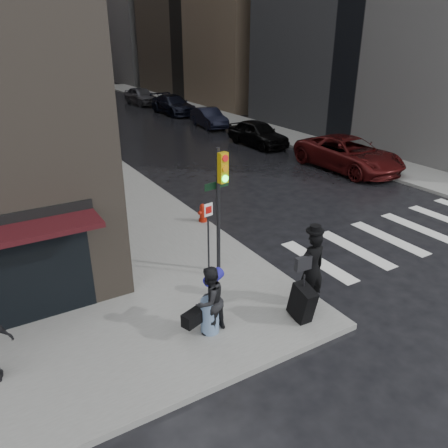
{
  "coord_description": "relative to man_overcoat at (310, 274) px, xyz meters",
  "views": [
    {
      "loc": [
        -5.01,
        -7.63,
        6.4
      ],
      "look_at": [
        0.98,
        2.37,
        1.3
      ],
      "focal_mm": 35.0,
      "sensor_mm": 36.0,
      "label": 1
    }
  ],
  "objects": [
    {
      "name": "fire_hydrant",
      "position": [
        0.33,
        6.07,
        -0.62
      ],
      "size": [
        0.39,
        0.3,
        0.67
      ],
      "rotation": [
        0.0,
        0.0,
        0.23
      ],
      "color": "#9C1909",
      "rests_on": "ground"
    },
    {
      "name": "sidewalk_left",
      "position": [
        -1.47,
        27.83,
        -0.99
      ],
      "size": [
        4.0,
        50.0,
        0.15
      ],
      "primitive_type": "cube",
      "color": "slate",
      "rests_on": "ground"
    },
    {
      "name": "parked_car_3",
      "position": [
        9.53,
        28.44,
        -0.29
      ],
      "size": [
        2.43,
        5.47,
        1.56
      ],
      "primitive_type": "imported",
      "rotation": [
        0.0,
        0.0,
        0.05
      ],
      "color": "black",
      "rests_on": "ground"
    },
    {
      "name": "man_jeans",
      "position": [
        -2.57,
        0.39,
        -0.1
      ],
      "size": [
        1.19,
        0.86,
        1.64
      ],
      "rotation": [
        0.0,
        0.0,
        3.48
      ],
      "color": "black",
      "rests_on": "ground"
    },
    {
      "name": "parked_car_1",
      "position": [
        9.08,
        15.15,
        -0.3
      ],
      "size": [
        2.04,
        4.6,
        1.54
      ],
      "primitive_type": "imported",
      "rotation": [
        0.0,
        0.0,
        0.05
      ],
      "color": "black",
      "rests_on": "ground"
    },
    {
      "name": "man_overcoat",
      "position": [
        0.0,
        0.0,
        0.0
      ],
      "size": [
        1.17,
        1.08,
        2.18
      ],
      "rotation": [
        0.0,
        0.0,
        3.09
      ],
      "color": "black",
      "rests_on": "ground"
    },
    {
      "name": "sidewalk_right",
      "position": [
        12.03,
        27.83,
        -0.99
      ],
      "size": [
        3.0,
        50.0,
        0.15
      ],
      "primitive_type": "cube",
      "color": "slate",
      "rests_on": "ground"
    },
    {
      "name": "parked_car_2",
      "position": [
        9.35,
        21.8,
        -0.38
      ],
      "size": [
        1.85,
        4.3,
        1.38
      ],
      "primitive_type": "imported",
      "rotation": [
        0.0,
        0.0,
        -0.1
      ],
      "color": "black",
      "rests_on": "ground"
    },
    {
      "name": "ground",
      "position": [
        -1.47,
        0.83,
        -1.07
      ],
      "size": [
        140.0,
        140.0,
        0.0
      ],
      "primitive_type": "plane",
      "color": "black",
      "rests_on": "ground"
    },
    {
      "name": "traffic_light",
      "position": [
        -0.99,
        2.63,
        1.39
      ],
      "size": [
        0.89,
        0.48,
        3.58
      ],
      "rotation": [
        0.0,
        0.0,
        0.17
      ],
      "color": "black",
      "rests_on": "ground"
    },
    {
      "name": "parked_car_0",
      "position": [
        10.02,
        8.51,
        -0.25
      ],
      "size": [
        2.82,
        5.93,
        1.64
      ],
      "primitive_type": "imported",
      "rotation": [
        0.0,
        0.0,
        0.02
      ],
      "color": "#450D0E",
      "rests_on": "ground"
    },
    {
      "name": "parked_car_4",
      "position": [
        9.15,
        35.09,
        -0.25
      ],
      "size": [
        2.27,
        4.92,
        1.63
      ],
      "primitive_type": "imported",
      "rotation": [
        0.0,
        0.0,
        0.07
      ],
      "color": "#49494E",
      "rests_on": "ground"
    },
    {
      "name": "crosswalk",
      "position": [
        6.03,
        1.83,
        -1.06
      ],
      "size": [
        8.5,
        3.0,
        0.01
      ],
      "color": "silver",
      "rests_on": "ground"
    }
  ]
}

